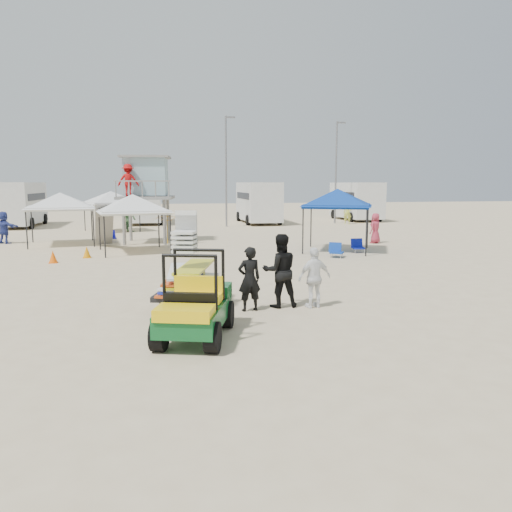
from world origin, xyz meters
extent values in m
plane|color=beige|center=(0.00, 0.00, 0.00)|extent=(140.00, 140.00, 0.00)
cube|color=#0D5422|center=(-1.29, 0.40, 0.52)|extent=(1.80, 2.59, 0.41)
cube|color=yellow|center=(-1.29, 0.40, 0.77)|extent=(1.22, 0.94, 0.23)
cylinder|color=black|center=(-1.81, -0.45, 0.30)|extent=(0.43, 0.65, 0.60)
cube|color=black|center=(-1.29, 2.70, 0.49)|extent=(1.87, 2.29, 0.12)
cylinder|color=black|center=(-1.86, 2.70, 0.26)|extent=(0.35, 0.56, 0.52)
imported|color=black|center=(0.21, 2.40, 0.81)|extent=(0.65, 0.47, 1.63)
imported|color=black|center=(1.06, 2.65, 0.95)|extent=(0.93, 0.73, 1.90)
imported|color=white|center=(1.91, 2.40, 0.78)|extent=(0.98, 0.58, 1.57)
cylinder|color=gray|center=(-3.61, 16.72, 1.18)|extent=(0.17, 0.17, 2.35)
cube|color=gray|center=(-2.57, 17.76, 2.43)|extent=(3.12, 3.12, 0.15)
cube|color=#8DAEB6|center=(-2.57, 18.04, 3.53)|extent=(2.36, 2.11, 1.98)
imported|color=#B20F0F|center=(-3.32, 16.81, 3.33)|extent=(1.07, 0.61, 1.65)
cylinder|color=black|center=(4.88, 11.22, 1.09)|extent=(0.06, 0.06, 2.18)
pyramid|color=navy|center=(6.28, 12.61, 2.93)|extent=(3.93, 3.93, 0.80)
cube|color=navy|center=(6.28, 12.61, 2.13)|extent=(3.93, 3.93, 0.18)
cylinder|color=black|center=(-4.53, 12.70, 0.97)|extent=(0.06, 0.06, 1.94)
pyramid|color=silver|center=(-3.10, 14.13, 2.69)|extent=(3.50, 3.50, 0.80)
cube|color=silver|center=(-3.10, 14.13, 1.89)|extent=(3.50, 3.50, 0.18)
cylinder|color=black|center=(-8.48, 16.28, 0.98)|extent=(0.06, 0.06, 1.96)
pyramid|color=silver|center=(-6.94, 17.82, 2.71)|extent=(3.69, 3.69, 0.80)
cube|color=silver|center=(-6.94, 17.82, 1.91)|extent=(3.69, 3.69, 0.18)
cylinder|color=black|center=(-6.42, 23.36, 0.96)|extent=(0.06, 0.06, 1.93)
pyramid|color=silver|center=(-5.00, 24.78, 2.68)|extent=(3.88, 3.88, 0.80)
cube|color=silver|center=(-5.00, 24.78, 1.88)|extent=(3.88, 3.88, 0.18)
imported|color=#F4AA15|center=(-1.50, 17.02, 0.78)|extent=(2.17, 2.19, 1.57)
cone|color=orange|center=(-5.04, 12.63, 0.25)|extent=(0.34, 0.34, 0.50)
cone|color=#FF6008|center=(-6.18, 11.41, 0.25)|extent=(0.34, 0.34, 0.50)
cube|color=#0F12AB|center=(-4.56, 18.40, 0.22)|extent=(0.72, 0.71, 0.06)
cube|color=#0F12AB|center=(-4.56, 18.64, 0.42)|extent=(0.55, 0.42, 0.44)
cylinder|color=#B2B2B7|center=(-4.78, 18.20, 0.10)|extent=(0.03, 0.03, 0.20)
cube|color=#0E1CA2|center=(7.08, 11.86, 0.22)|extent=(0.58, 0.54, 0.06)
cube|color=#0E1CA2|center=(7.08, 12.10, 0.42)|extent=(0.55, 0.21, 0.44)
cylinder|color=#B2B2B7|center=(6.86, 11.66, 0.10)|extent=(0.03, 0.03, 0.20)
cube|color=#0E3698|center=(5.55, 10.59, 0.22)|extent=(0.72, 0.71, 0.06)
cube|color=#0E3698|center=(5.55, 10.83, 0.42)|extent=(0.55, 0.43, 0.44)
cylinder|color=#B2B2B7|center=(5.33, 10.39, 0.10)|extent=(0.03, 0.03, 0.20)
cube|color=silver|center=(-12.00, 30.00, 1.75)|extent=(2.50, 6.80, 3.00)
cube|color=black|center=(-12.00, 30.00, 2.20)|extent=(2.54, 5.44, 0.50)
cube|color=silver|center=(-3.00, 31.50, 1.75)|extent=(2.50, 6.50, 3.00)
cube|color=black|center=(-3.00, 31.50, 2.20)|extent=(2.54, 5.20, 0.50)
cylinder|color=black|center=(-4.25, 29.42, 0.40)|extent=(0.25, 0.80, 0.80)
cube|color=silver|center=(6.00, 30.00, 1.75)|extent=(2.50, 7.00, 3.00)
cube|color=black|center=(6.00, 30.00, 2.20)|extent=(2.54, 5.60, 0.50)
cylinder|color=black|center=(4.75, 27.76, 0.40)|extent=(0.25, 0.80, 0.80)
cube|color=silver|center=(15.00, 31.50, 1.75)|extent=(2.50, 6.60, 3.00)
cube|color=black|center=(15.00, 31.50, 2.20)|extent=(2.54, 5.28, 0.50)
cylinder|color=black|center=(13.75, 29.39, 0.40)|extent=(0.25, 0.80, 0.80)
cylinder|color=slate|center=(3.00, 27.00, 4.00)|extent=(0.14, 0.14, 8.00)
cylinder|color=slate|center=(12.00, 28.50, 4.00)|extent=(0.14, 0.14, 8.00)
imported|color=#BEC64A|center=(12.64, 27.42, 0.88)|extent=(0.76, 0.65, 1.76)
imported|color=#4D8153|center=(-3.80, 24.29, 0.89)|extent=(1.03, 1.09, 1.77)
imported|color=#B13246|center=(9.41, 15.19, 0.81)|extent=(0.94, 0.88, 1.61)
imported|color=#2F3D8E|center=(-10.02, 18.83, 0.86)|extent=(1.62, 1.28, 1.72)
camera|label=1|loc=(-1.99, -9.64, 3.18)|focal=35.00mm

